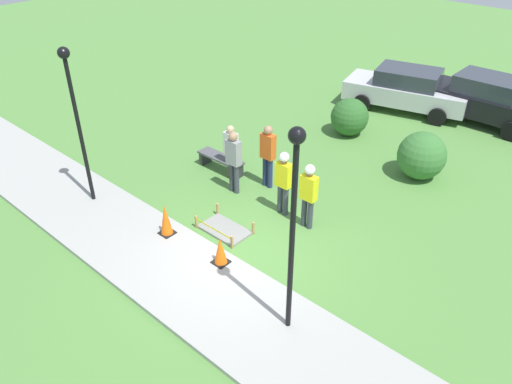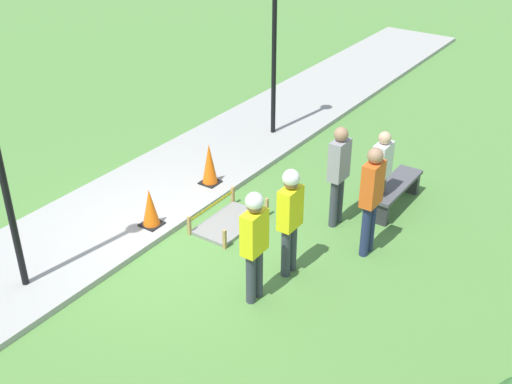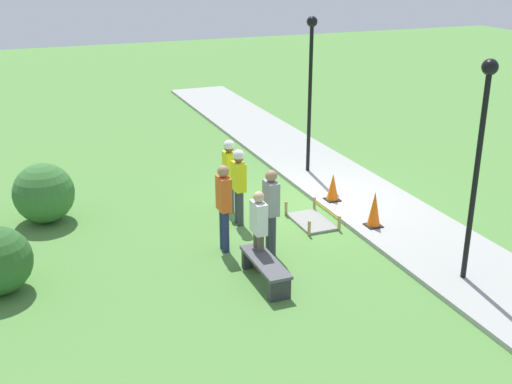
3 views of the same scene
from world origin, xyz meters
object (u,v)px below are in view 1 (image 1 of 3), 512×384
(traffic_cone_far_patch, at_px, (220,251))
(park_bench, at_px, (221,161))
(lamppost_far, at_px, (74,106))
(parked_car_silver, at_px, (406,89))
(worker_supervisor, at_px, (309,191))
(bystander_in_white_shirt, at_px, (234,159))
(lamppost_near, at_px, (294,208))
(worker_assistant, at_px, (284,178))
(traffic_cone_near_patch, at_px, (166,220))
(bystander_in_gray_shirt, at_px, (231,149))
(parked_car_black, at_px, (486,99))
(bystander_in_orange_shirt, at_px, (268,153))

(traffic_cone_far_patch, relative_size, park_bench, 0.44)
(park_bench, xyz_separation_m, lamppost_far, (-1.33, -3.44, 2.41))
(traffic_cone_far_patch, height_order, parked_car_silver, parked_car_silver)
(worker_supervisor, distance_m, bystander_in_white_shirt, 2.45)
(lamppost_near, bearing_deg, worker_assistant, 130.72)
(traffic_cone_near_patch, relative_size, worker_supervisor, 0.46)
(park_bench, bearing_deg, lamppost_far, -111.17)
(bystander_in_gray_shirt, xyz_separation_m, lamppost_far, (-1.84, -3.36, 1.82))
(parked_car_silver, bearing_deg, lamppost_far, -119.43)
(worker_supervisor, height_order, lamppost_far, lamppost_far)
(lamppost_far, bearing_deg, parked_car_silver, 74.34)
(worker_supervisor, distance_m, bystander_in_gray_shirt, 3.08)
(bystander_in_white_shirt, relative_size, parked_car_silver, 0.39)
(traffic_cone_near_patch, xyz_separation_m, traffic_cone_far_patch, (1.72, 0.10, -0.06))
(bystander_in_gray_shirt, xyz_separation_m, parked_car_silver, (1.30, 7.83, -0.13))
(bystander_in_gray_shirt, bearing_deg, bystander_in_white_shirt, -40.35)
(park_bench, distance_m, worker_assistant, 2.87)
(worker_assistant, distance_m, bystander_in_white_shirt, 1.64)
(bystander_in_white_shirt, xyz_separation_m, lamppost_near, (4.17, -2.87, 1.76))
(lamppost_near, height_order, parked_car_silver, lamppost_near)
(park_bench, height_order, parked_car_black, parked_car_black)
(traffic_cone_far_patch, distance_m, worker_supervisor, 2.58)
(parked_car_black, bearing_deg, lamppost_far, -115.21)
(lamppost_near, bearing_deg, parked_car_silver, 107.18)
(worker_supervisor, height_order, parked_car_black, worker_supervisor)
(lamppost_near, relative_size, parked_car_black, 0.98)
(lamppost_near, bearing_deg, lamppost_far, 179.97)
(lamppost_far, bearing_deg, worker_assistant, 35.90)
(bystander_in_white_shirt, bearing_deg, bystander_in_gray_shirt, 139.65)
(worker_assistant, relative_size, bystander_in_gray_shirt, 1.08)
(bystander_in_orange_shirt, relative_size, parked_car_silver, 0.40)
(worker_assistant, height_order, parked_car_silver, worker_assistant)
(bystander_in_white_shirt, xyz_separation_m, parked_car_black, (3.26, 9.15, -0.19))
(lamppost_near, bearing_deg, worker_supervisor, 120.83)
(traffic_cone_near_patch, height_order, park_bench, traffic_cone_near_patch)
(traffic_cone_near_patch, bearing_deg, worker_assistant, 61.56)
(park_bench, bearing_deg, lamppost_near, -33.14)
(worker_assistant, bearing_deg, lamppost_near, -49.28)
(worker_supervisor, height_order, parked_car_silver, worker_supervisor)
(traffic_cone_near_patch, height_order, bystander_in_gray_shirt, bystander_in_gray_shirt)
(parked_car_black, bearing_deg, bystander_in_orange_shirt, -108.27)
(bystander_in_white_shirt, bearing_deg, park_bench, 152.40)
(park_bench, bearing_deg, worker_supervisor, -8.96)
(worker_supervisor, distance_m, lamppost_far, 5.91)
(traffic_cone_near_patch, height_order, parked_car_black, parked_car_black)
(parked_car_silver, bearing_deg, worker_supervisor, -91.94)
(worker_assistant, distance_m, bystander_in_gray_shirt, 2.27)
(traffic_cone_near_patch, bearing_deg, traffic_cone_far_patch, 3.37)
(lamppost_near, bearing_deg, parked_car_black, 94.32)
(worker_supervisor, relative_size, bystander_in_gray_shirt, 1.07)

